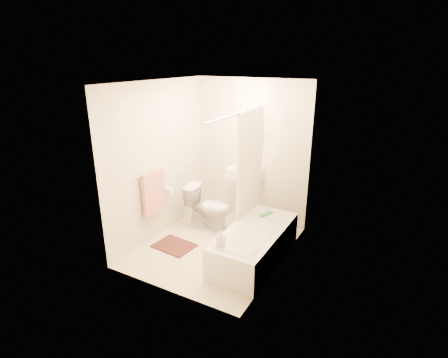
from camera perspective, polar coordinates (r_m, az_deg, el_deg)
The scene contains 17 objects.
floor at distance 5.37m, azimuth -1.32°, elevation -10.90°, with size 2.40×2.40×0.00m, color beige.
ceiling at distance 4.65m, azimuth -1.55°, elevation 15.57°, with size 2.40×2.40×0.00m, color white.
wall_back at distance 5.91m, azimuth 4.49°, elevation 4.50°, with size 2.00×0.02×2.40m, color beige.
wall_left at distance 5.44m, azimuth -10.57°, elevation 2.92°, with size 0.02×2.40×2.40m, color beige.
wall_right at distance 4.48m, azimuth 9.67°, elevation -0.55°, with size 0.02×2.40×2.40m, color beige.
mirror at distance 5.82m, azimuth 4.48°, elevation 7.31°, with size 0.40×0.03×0.55m, color white.
curtain_rod at distance 4.64m, azimuth 2.38°, elevation 10.58°, with size 0.03×0.03×1.70m, color silver.
shower_curtain at distance 5.17m, azimuth 4.26°, elevation 2.57°, with size 0.04×0.80×1.55m, color silver.
towel_bar at distance 5.26m, azimuth -11.88°, elevation 1.13°, with size 0.02×0.02×0.60m, color silver.
towel at distance 5.35m, azimuth -11.40°, elevation -2.18°, with size 0.06×0.45×0.66m, color #CC7266.
toilet_paper at distance 5.64m, azimuth -8.94°, elevation -1.75°, with size 0.12×0.12×0.11m, color white.
toilet at distance 5.77m, azimuth -2.53°, elevation -4.67°, with size 0.41×0.74×0.72m, color silver.
sink at distance 6.00m, azimuth 3.55°, elevation -2.05°, with size 0.53×0.42×1.04m, color white, non-canonical shape.
bathtub at distance 4.98m, azimuth 5.03°, elevation -10.58°, with size 0.71×1.61×0.45m, color white, non-canonical shape.
bath_mat at distance 5.42m, azimuth -8.13°, elevation -10.73°, with size 0.58×0.44×0.02m, color #542B21.
soap_bottle at distance 4.42m, azimuth -0.52°, elevation -9.74°, with size 0.09×0.10×0.21m, color silver.
scrub_brush at distance 5.29m, azimuth 6.86°, elevation -5.75°, with size 0.07×0.22×0.04m, color green.
Camera 1 is at (2.36, -4.00, 2.70)m, focal length 28.00 mm.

